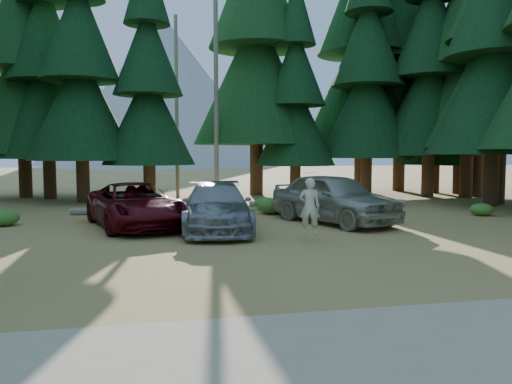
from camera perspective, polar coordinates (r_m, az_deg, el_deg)
ground at (r=12.58m, az=0.29°, el=-6.98°), size 160.00×160.00×0.00m
gravel_strip at (r=6.62m, az=12.75°, el=-17.78°), size 26.00×3.50×0.01m
forest_belt_north at (r=27.30m, az=-6.31°, el=-0.80°), size 36.00×7.00×22.00m
snag_front at (r=27.00m, az=-4.59°, el=11.92°), size 0.24×0.24×12.00m
snag_back at (r=28.20m, az=-9.06°, el=9.51°), size 0.20×0.20×10.00m
mountain_peak at (r=100.81m, az=-11.92°, el=10.20°), size 48.00×50.00×28.00m
red_pickup at (r=17.27m, az=-13.65°, el=-1.46°), size 3.83×5.86×1.50m
silver_minivan_center at (r=16.10m, az=-4.55°, el=-1.72°), size 2.61×5.44×1.53m
silver_minivan_right at (r=18.00m, az=8.86°, el=-0.68°), size 3.94×5.68×1.80m
frisbee_player at (r=14.21m, az=6.13°, el=-1.63°), size 0.68×0.54×1.79m
log_left at (r=20.83m, az=-15.03°, el=-2.15°), size 4.13×1.17×0.30m
log_mid at (r=23.44m, az=2.91°, el=-1.34°), size 3.00×0.79×0.25m
log_right at (r=24.03m, az=10.65°, el=-1.18°), size 4.97×1.77×0.33m
shrub_far_left at (r=19.21m, az=-26.86°, el=-2.65°), size 1.00×1.00×0.55m
shrub_left at (r=20.93m, az=-10.98°, el=-1.79°), size 0.88×0.88×0.49m
shrub_center_left at (r=21.92m, az=-16.65°, el=-1.54°), size 0.99×0.99×0.54m
shrub_center_right at (r=22.01m, az=1.16°, el=-1.32°), size 1.00×1.00×0.55m
shrub_right at (r=20.52m, az=1.83°, el=-1.58°), size 1.21×1.21×0.66m
shrub_far_right at (r=22.84m, az=12.09°, el=-0.89°), size 1.46×1.46×0.80m
shrub_edge_east at (r=21.90m, az=24.39°, el=-1.82°), size 0.90×0.90×0.50m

